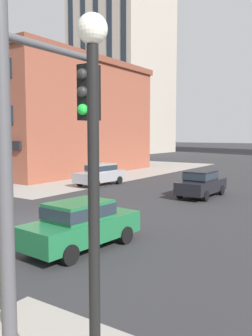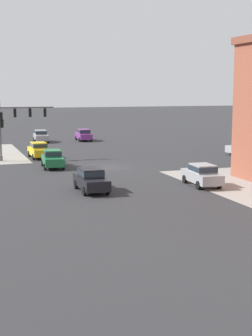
% 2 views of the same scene
% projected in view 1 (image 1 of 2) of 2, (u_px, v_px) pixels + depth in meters
% --- Properties ---
extents(ground_plane, '(320.00, 320.00, 0.00)m').
position_uv_depth(ground_plane, '(24.00, 222.00, 16.21)').
color(ground_plane, '#2D2D30').
extents(sidewalk_far_corner, '(32.00, 32.00, 0.02)m').
position_uv_depth(sidewalk_far_corner, '(44.00, 167.00, 43.83)').
color(sidewalk_far_corner, gray).
rests_on(sidewalk_far_corner, ground).
extents(street_lamp_corner_near, '(0.36, 0.36, 5.35)m').
position_uv_depth(street_lamp_corner_near, '(94.00, 185.00, 4.28)').
color(street_lamp_corner_near, black).
rests_on(street_lamp_corner_near, ground).
extents(car_cross_eastbound, '(1.93, 4.42, 1.68)m').
position_uv_depth(car_cross_eastbound, '(201.00, 183.00, 22.71)').
color(car_cross_eastbound, black).
rests_on(car_cross_eastbound, ground).
extents(car_parked_curb, '(2.17, 4.53, 1.68)m').
position_uv_depth(car_parked_curb, '(81.00, 223.00, 12.34)').
color(car_parked_curb, '#1E6B3D').
rests_on(car_parked_curb, ground).
extents(car_main_mid, '(2.10, 4.50, 1.68)m').
position_uv_depth(car_main_mid, '(100.00, 174.00, 28.05)').
color(car_main_mid, '#99999E').
rests_on(car_main_mid, ground).
extents(storefront_block_near_corner, '(24.84, 19.40, 11.59)m').
position_uv_depth(storefront_block_near_corner, '(19.00, 119.00, 41.85)').
color(storefront_block_near_corner, brown).
rests_on(storefront_block_near_corner, ground).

